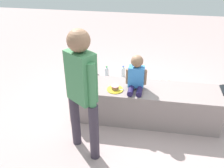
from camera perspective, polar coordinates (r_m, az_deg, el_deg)
ground_plane at (r=3.75m, az=6.99°, el=-7.55°), size 12.00×12.00×0.00m
concrete_ledge at (r=3.60m, az=7.23°, el=-4.41°), size 2.02×0.55×0.50m
child_seated at (r=3.34m, az=5.50°, el=2.04°), size 0.28×0.32×0.48m
adult_standing at (r=2.70m, az=-6.88°, el=-0.16°), size 0.39×0.34×1.53m
cake_plate at (r=3.40m, az=0.70°, el=-1.01°), size 0.22×0.22×0.07m
gift_bag at (r=4.19m, az=11.65°, el=-1.24°), size 0.26×0.08×0.33m
water_bottle_near_gift at (r=4.79m, az=-1.20°, el=2.86°), size 0.07×0.07×0.20m
water_bottle_far_side at (r=4.75m, az=2.54°, el=2.77°), size 0.07×0.07×0.22m
handbag_black_leather at (r=4.25m, az=-3.90°, el=-0.25°), size 0.31×0.12×0.37m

